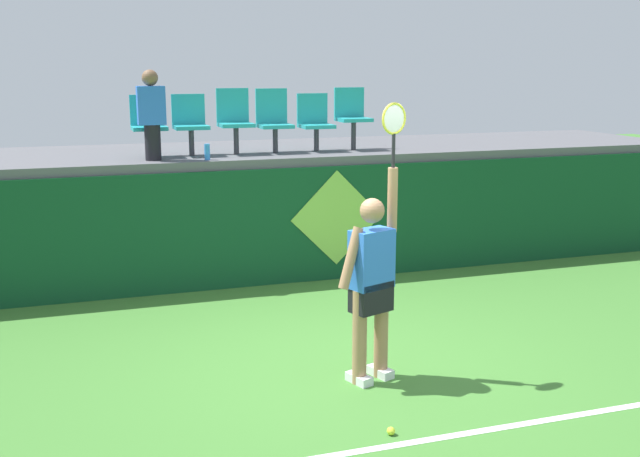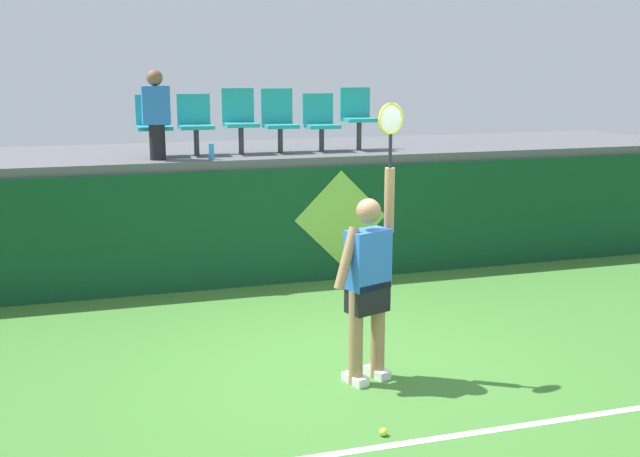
{
  "view_description": "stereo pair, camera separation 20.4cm",
  "coord_description": "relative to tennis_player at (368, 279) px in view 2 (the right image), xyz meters",
  "views": [
    {
      "loc": [
        -2.46,
        -6.41,
        2.83
      ],
      "look_at": [
        0.03,
        1.1,
        1.14
      ],
      "focal_mm": 43.35,
      "sensor_mm": 36.0,
      "label": 1
    },
    {
      "loc": [
        -2.27,
        -6.47,
        2.83
      ],
      "look_at": [
        0.03,
        1.1,
        1.14
      ],
      "focal_mm": 43.35,
      "sensor_mm": 36.0,
      "label": 2
    }
  ],
  "objects": [
    {
      "name": "ground_plane",
      "position": [
        -0.07,
        0.25,
        -0.95
      ],
      "size": [
        40.0,
        40.0,
        0.0
      ],
      "primitive_type": "plane",
      "color": "#3D752D"
    },
    {
      "name": "court_back_wall",
      "position": [
        -0.07,
        3.39,
        -0.19
      ],
      "size": [
        13.15,
        0.2,
        1.53
      ],
      "primitive_type": "cube",
      "color": "#0F4223",
      "rests_on": "ground_plane"
    },
    {
      "name": "spectator_platform",
      "position": [
        -0.07,
        4.62,
        0.63
      ],
      "size": [
        13.15,
        2.57,
        0.12
      ],
      "primitive_type": "cube",
      "color": "#56565B",
      "rests_on": "court_back_wall"
    },
    {
      "name": "court_baseline_stripe",
      "position": [
        -0.07,
        -1.23,
        -0.95
      ],
      "size": [
        11.83,
        0.08,
        0.01
      ],
      "primitive_type": "cube",
      "color": "white",
      "rests_on": "ground_plane"
    },
    {
      "name": "tennis_player",
      "position": [
        0.0,
        0.0,
        0.0
      ],
      "size": [
        0.72,
        0.37,
        2.51
      ],
      "color": "white",
      "rests_on": "ground_plane"
    },
    {
      "name": "tennis_ball",
      "position": [
        -0.26,
        -1.06,
        -0.92
      ],
      "size": [
        0.07,
        0.07,
        0.07
      ],
      "primitive_type": "sphere",
      "color": "#D1E533",
      "rests_on": "ground_plane"
    },
    {
      "name": "water_bottle",
      "position": [
        -0.82,
        3.52,
        0.79
      ],
      "size": [
        0.07,
        0.07,
        0.2
      ],
      "primitive_type": "cylinder",
      "color": "#338CE5",
      "rests_on": "spectator_platform"
    },
    {
      "name": "stadium_chair_0",
      "position": [
        -1.47,
        4.11,
        1.14
      ],
      "size": [
        0.44,
        0.42,
        0.8
      ],
      "color": "#38383D",
      "rests_on": "spectator_platform"
    },
    {
      "name": "stadium_chair_1",
      "position": [
        -0.93,
        4.11,
        1.14
      ],
      "size": [
        0.44,
        0.42,
        0.8
      ],
      "color": "#38383D",
      "rests_on": "spectator_platform"
    },
    {
      "name": "stadium_chair_2",
      "position": [
        -0.33,
        4.11,
        1.17
      ],
      "size": [
        0.44,
        0.42,
        0.87
      ],
      "color": "#38383D",
      "rests_on": "spectator_platform"
    },
    {
      "name": "stadium_chair_3",
      "position": [
        0.21,
        4.12,
        1.15
      ],
      "size": [
        0.44,
        0.42,
        0.86
      ],
      "color": "#38383D",
      "rests_on": "spectator_platform"
    },
    {
      "name": "stadium_chair_4",
      "position": [
        0.8,
        4.11,
        1.12
      ],
      "size": [
        0.44,
        0.42,
        0.79
      ],
      "color": "#38383D",
      "rests_on": "spectator_platform"
    },
    {
      "name": "stadium_chair_5",
      "position": [
        1.35,
        4.11,
        1.18
      ],
      "size": [
        0.44,
        0.42,
        0.86
      ],
      "color": "#38383D",
      "rests_on": "spectator_platform"
    },
    {
      "name": "spectator_0",
      "position": [
        -1.47,
        3.7,
        1.28
      ],
      "size": [
        0.34,
        0.2,
        1.12
      ],
      "color": "black",
      "rests_on": "spectator_platform"
    },
    {
      "name": "wall_signage_mount",
      "position": [
        0.84,
        3.28,
        -0.95
      ],
      "size": [
        1.27,
        0.01,
        1.48
      ],
      "color": "#0F4223",
      "rests_on": "ground_plane"
    }
  ]
}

